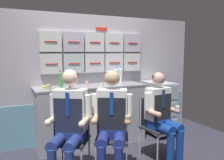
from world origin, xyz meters
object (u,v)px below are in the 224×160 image
Objects in this scene: folding_chair_center at (112,129)px; crew_member_center at (112,119)px; water_bottle_short at (60,80)px; folding_chair_near_trolley at (154,121)px; service_trolley at (158,107)px; crew_member_left at (69,120)px; snack_banana at (47,86)px; crew_member_near_trolley at (162,113)px; folding_chair_left at (73,131)px; paper_cup_tan at (101,85)px.

crew_member_center reaches higher than folding_chair_center.
folding_chair_center is at bearing -61.29° from water_bottle_short.
crew_member_center is at bearing -163.55° from folding_chair_near_trolley.
crew_member_left is at bearing -156.05° from service_trolley.
crew_member_center reaches higher than folding_chair_near_trolley.
snack_banana is at bearing 122.27° from folding_chair_center.
crew_member_center is 1.12m from water_bottle_short.
crew_member_near_trolley is (0.72, -0.07, 0.15)m from folding_chair_center.
crew_member_center is 1.05× the size of crew_member_near_trolley.
crew_member_center is (0.40, -0.27, 0.19)m from folding_chair_left.
folding_chair_center is 5.02× the size of snack_banana.
water_bottle_short is 1.57× the size of snack_banana.
service_trolley is at bearing 56.72° from crew_member_near_trolley.
snack_banana reaches higher than folding_chair_left.
water_bottle_short is 0.27m from snack_banana.
paper_cup_tan is at bearing 77.68° from folding_chair_center.
crew_member_left reaches higher than crew_member_near_trolley.
crew_member_near_trolley is (0.80, 0.07, -0.04)m from crew_member_center.
service_trolley is at bearing -5.05° from snack_banana.
water_bottle_short is 3.95× the size of paper_cup_tan.
water_bottle_short is (-1.79, 0.01, 0.58)m from service_trolley.
crew_member_left is 0.60m from folding_chair_center.
crew_member_left reaches higher than paper_cup_tan.
water_bottle_short is at bearing 179.79° from service_trolley.
service_trolley is 0.97m from folding_chair_near_trolley.
crew_member_near_trolley is (-0.60, -0.91, 0.16)m from service_trolley.
paper_cup_tan is (0.24, 0.91, 0.28)m from crew_member_center.
snack_banana is (-1.34, 0.92, 0.46)m from folding_chair_near_trolley.
snack_banana reaches higher than service_trolley.
snack_banana is (-1.36, 1.08, 0.31)m from crew_member_near_trolley.
crew_member_near_trolley is 7.22× the size of snack_banana.
service_trolley is 1.72m from crew_member_center.
folding_chair_center is 0.71m from folding_chair_near_trolley.
crew_member_near_trolley reaches higher than folding_chair_left.
crew_member_near_trolley is 4.60× the size of water_bottle_short.
crew_member_near_trolley is at bearing -38.52° from snack_banana.
water_bottle_short reaches higher than folding_chair_center.
folding_chair_left is at bearing 164.66° from folding_chair_center.
crew_member_left is 1.06× the size of crew_member_near_trolley.
folding_chair_left is 1.00× the size of folding_chair_center.
folding_chair_center is at bearing -102.32° from paper_cup_tan.
water_bottle_short is (0.02, 0.71, 0.57)m from folding_chair_left.
crew_member_left reaches higher than folding_chair_center.
crew_member_near_trolley reaches higher than folding_chair_center.
service_trolley is 5.68× the size of snack_banana.
folding_chair_center is 1.00× the size of folding_chair_near_trolley.
folding_chair_left is 3.20× the size of water_bottle_short.
folding_chair_near_trolley is 12.62× the size of paper_cup_tan.
crew_member_near_trolley is at bearing -56.56° from paper_cup_tan.
crew_member_near_trolley is at bearing -9.68° from folding_chair_left.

